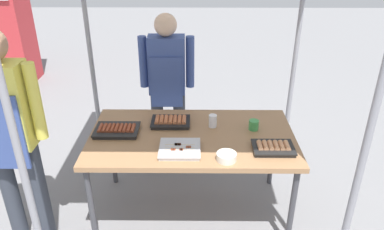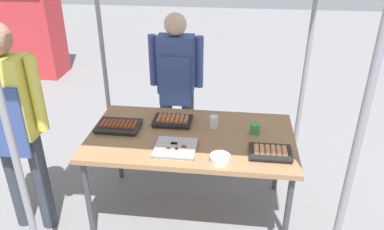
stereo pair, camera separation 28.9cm
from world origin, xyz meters
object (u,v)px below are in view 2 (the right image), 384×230
Objects in this scene: drink_cup_by_wok at (255,128)px; neighbor_stall_left at (27,18)px; drink_cup_near_edge at (214,122)px; vendor_woman at (176,79)px; tray_grilled_sausages at (173,120)px; tray_spring_rolls at (119,126)px; customer_nearby at (12,116)px; tray_meat_skewers at (176,148)px; stall_table at (191,141)px; condiment_bowl at (220,159)px; tray_pork_links at (270,152)px.

drink_cup_by_wok is 0.04× the size of neighbor_stall_left.
drink_cup_near_edge is 0.07× the size of vendor_woman.
tray_grilled_sausages is 3.99m from neighbor_stall_left.
drink_cup_by_wok is (1.09, 0.06, 0.02)m from tray_spring_rolls.
customer_nearby reaches higher than vendor_woman.
tray_spring_rolls is 3.34× the size of drink_cup_near_edge.
tray_grilled_sausages is 0.17× the size of neighbor_stall_left.
tray_meat_skewers is at bearing -77.55° from tray_grilled_sausages.
stall_table is 0.24m from drink_cup_near_edge.
neighbor_stall_left reaches higher than condiment_bowl.
drink_cup_near_edge reaches higher than drink_cup_by_wok.
drink_cup_by_wok is (0.25, 0.44, 0.01)m from condiment_bowl.
tray_grilled_sausages is at bearing 128.54° from condiment_bowl.
tray_spring_rolls is 4.30× the size of drink_cup_by_wok.
customer_nearby is (-1.41, -0.46, 0.20)m from drink_cup_near_edge.
drink_cup_near_edge reaches higher than tray_spring_rolls.
customer_nearby is 0.91× the size of neighbor_stall_left.
tray_meat_skewers is at bearing -150.40° from drink_cup_by_wok.
tray_spring_rolls is 0.23× the size of vendor_woman.
condiment_bowl is at bearing -55.00° from stall_table.
tray_pork_links is 0.37m from condiment_bowl.
tray_spring_rolls is at bearing 28.75° from customer_nearby.
tray_pork_links is at bearing -27.17° from tray_grilled_sausages.
vendor_woman is at bearing 121.70° from drink_cup_near_edge.
tray_pork_links is at bearing 20.75° from condiment_bowl.
drink_cup_near_edge is at bearing 172.21° from drink_cup_by_wok.
customer_nearby reaches higher than drink_cup_by_wok.
vendor_woman is (-0.49, 1.15, 0.12)m from condiment_bowl.
tray_grilled_sausages is 0.68m from drink_cup_by_wok.
drink_cup_near_edge is 0.06× the size of customer_nearby.
drink_cup_near_edge is 4.26m from neighbor_stall_left.
tray_pork_links is 4.82m from neighbor_stall_left.
tray_pork_links is at bearing 1.55° from tray_meat_skewers.
drink_cup_near_edge is at bearing 55.89° from tray_meat_skewers.
tray_pork_links and condiment_bowl have the same top height.
vendor_woman reaches higher than tray_grilled_sausages.
tray_meat_skewers is 1.19m from customer_nearby.
vendor_woman is 0.91× the size of customer_nearby.
tray_meat_skewers reaches higher than stall_table.
drink_cup_by_wok is 1.03m from vendor_woman.
vendor_woman is (-0.07, 0.63, 0.12)m from tray_grilled_sausages.
drink_cup_near_edge is (0.25, 0.37, 0.03)m from tray_meat_skewers.
drink_cup_near_edge is (0.34, -0.04, 0.03)m from tray_grilled_sausages.
drink_cup_by_wok reaches higher than tray_pork_links.
tray_pork_links is 2.89× the size of drink_cup_near_edge.
stall_table is at bearing -45.54° from neighbor_stall_left.
tray_grilled_sausages is 0.87m from tray_pork_links.
tray_grilled_sausages is 3.94× the size of drink_cup_by_wok.
tray_pork_links is 0.18× the size of customer_nearby.
stall_table is 1.32m from customer_nearby.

